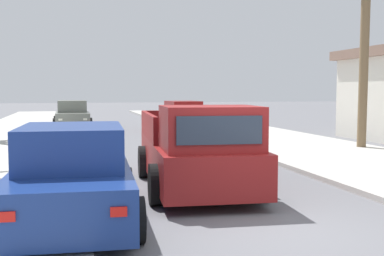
# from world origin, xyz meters

# --- Properties ---
(ground_plane) EXTENTS (160.00, 160.00, 0.00)m
(ground_plane) POSITION_xyz_m (0.00, 0.00, 0.00)
(ground_plane) COLOR slate
(sidewalk_left) EXTENTS (5.00, 60.00, 0.12)m
(sidewalk_left) POSITION_xyz_m (-5.15, 12.00, 0.06)
(sidewalk_left) COLOR #B2AFA8
(sidewalk_left) RESTS_ON ground
(sidewalk_right) EXTENTS (5.00, 60.00, 0.12)m
(sidewalk_right) POSITION_xyz_m (5.15, 12.00, 0.06)
(sidewalk_right) COLOR #B2AFA8
(sidewalk_right) RESTS_ON ground
(curb_left) EXTENTS (0.16, 60.00, 0.10)m
(curb_left) POSITION_xyz_m (-4.05, 12.00, 0.05)
(curb_left) COLOR silver
(curb_left) RESTS_ON ground
(curb_right) EXTENTS (0.16, 60.00, 0.10)m
(curb_right) POSITION_xyz_m (4.05, 12.00, 0.05)
(curb_right) COLOR silver
(curb_right) RESTS_ON ground
(pickup_truck) EXTENTS (2.47, 5.33, 1.80)m
(pickup_truck) POSITION_xyz_m (-0.34, 3.27, 0.79)
(pickup_truck) COLOR maroon
(pickup_truck) RESTS_ON ground
(car_left_near) EXTENTS (2.07, 4.28, 1.54)m
(car_left_near) POSITION_xyz_m (-2.85, 21.37, 0.71)
(car_left_near) COLOR slate
(car_left_near) RESTS_ON ground
(car_right_near) EXTENTS (2.21, 4.34, 1.54)m
(car_right_near) POSITION_xyz_m (2.78, 18.32, 0.71)
(car_right_near) COLOR maroon
(car_right_near) RESTS_ON ground
(car_left_mid) EXTENTS (2.19, 4.33, 1.54)m
(car_left_mid) POSITION_xyz_m (-2.88, 1.17, 0.71)
(car_left_mid) COLOR navy
(car_left_mid) RESTS_ON ground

